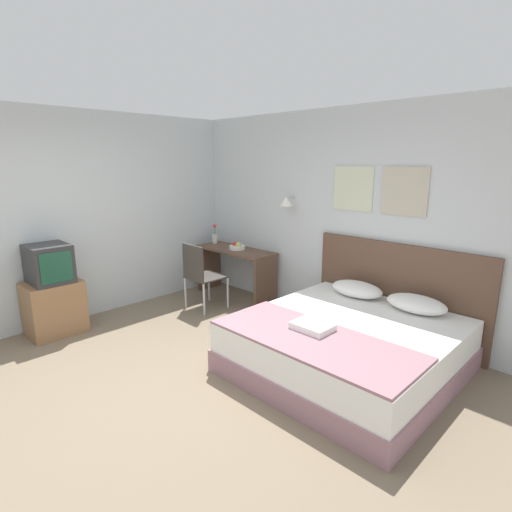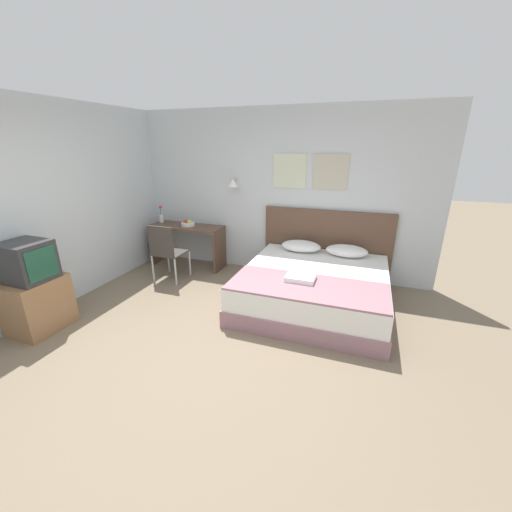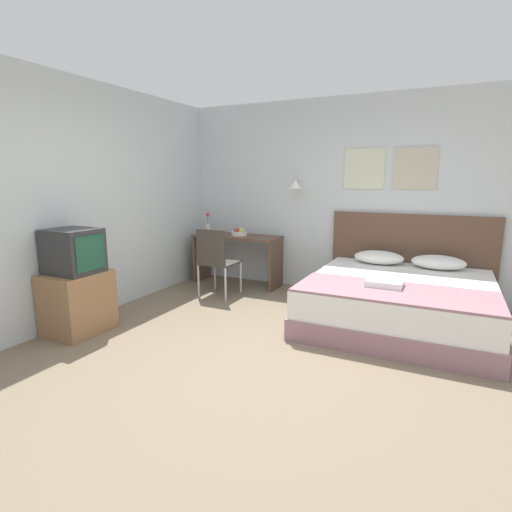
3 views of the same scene
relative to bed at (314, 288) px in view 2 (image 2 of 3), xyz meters
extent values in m
plane|color=#756651|center=(-0.99, -1.63, -0.25)|extent=(24.00, 24.00, 0.00)
cube|color=silver|center=(-0.99, 1.07, 1.08)|extent=(5.28, 0.06, 2.65)
cube|color=beige|center=(-0.64, 1.03, 1.45)|extent=(0.52, 0.02, 0.52)
cube|color=#B7B29E|center=(-0.01, 1.03, 1.45)|extent=(0.52, 0.02, 0.52)
cylinder|color=#B2B2B7|center=(-1.54, 0.96, 1.30)|extent=(0.02, 0.16, 0.02)
cone|color=white|center=(-1.54, 0.87, 1.25)|extent=(0.17, 0.17, 0.12)
cube|color=gray|center=(0.00, 0.00, -0.14)|extent=(1.90, 1.95, 0.22)
cube|color=white|center=(0.00, 0.00, 0.11)|extent=(1.86, 1.91, 0.28)
cube|color=brown|center=(0.00, 1.01, 0.32)|extent=(2.02, 0.06, 1.13)
ellipsoid|color=white|center=(-0.35, 0.73, 0.34)|extent=(0.61, 0.38, 0.17)
ellipsoid|color=white|center=(0.35, 0.73, 0.34)|extent=(0.61, 0.38, 0.17)
cube|color=gray|center=(0.00, -0.57, 0.27)|extent=(1.84, 0.78, 0.02)
cube|color=white|center=(-0.11, -0.43, 0.31)|extent=(0.35, 0.26, 0.06)
cube|color=brown|center=(-2.40, 0.72, 0.48)|extent=(1.31, 0.49, 0.03)
cube|color=brown|center=(-3.03, 0.72, 0.11)|extent=(0.04, 0.45, 0.71)
cube|color=brown|center=(-1.77, 0.72, 0.11)|extent=(0.04, 0.45, 0.71)
cube|color=#3D3833|center=(-2.34, 0.12, 0.20)|extent=(0.46, 0.46, 0.02)
cube|color=#3D3833|center=(-2.34, -0.10, 0.45)|extent=(0.42, 0.03, 0.47)
cylinder|color=#B7B7BC|center=(-2.55, 0.33, -0.03)|extent=(0.03, 0.03, 0.44)
cylinder|color=#B7B7BC|center=(-2.13, 0.33, -0.03)|extent=(0.03, 0.03, 0.44)
cylinder|color=#B7B7BC|center=(-2.55, -0.09, -0.03)|extent=(0.03, 0.03, 0.44)
cylinder|color=#B7B7BC|center=(-2.13, -0.09, -0.03)|extent=(0.03, 0.03, 0.44)
cylinder|color=silver|center=(-2.36, 0.73, 0.52)|extent=(0.23, 0.23, 0.05)
sphere|color=#B2C156|center=(-2.32, 0.71, 0.57)|extent=(0.08, 0.08, 0.08)
sphere|color=red|center=(-2.41, 0.72, 0.57)|extent=(0.08, 0.08, 0.08)
cylinder|color=silver|center=(-2.95, 0.79, 0.57)|extent=(0.08, 0.08, 0.14)
cylinder|color=#3D7538|center=(-2.95, 0.79, 0.71)|extent=(0.01, 0.01, 0.14)
sphere|color=#DB3838|center=(-2.95, 0.79, 0.78)|extent=(0.06, 0.06, 0.06)
cube|color=#8E6642|center=(-2.96, -1.69, 0.07)|extent=(0.50, 0.60, 0.64)
cube|color=#2D2D30|center=(-2.96, -1.69, 0.61)|extent=(0.48, 0.43, 0.45)
cube|color=#194733|center=(-2.72, -1.69, 0.61)|extent=(0.01, 0.35, 0.35)
camera|label=1|loc=(1.90, -3.18, 1.77)|focal=28.00mm
camera|label=2|loc=(0.56, -3.91, 1.84)|focal=22.00mm
camera|label=3|loc=(0.42, -4.44, 1.33)|focal=28.00mm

